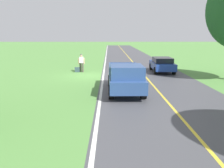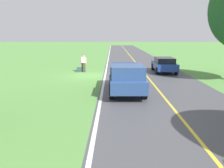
# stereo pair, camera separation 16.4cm
# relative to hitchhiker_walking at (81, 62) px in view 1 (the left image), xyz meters

# --- Properties ---
(ground_plane) EXTENTS (200.00, 200.00, 0.00)m
(ground_plane) POSITION_rel_hitchhiker_walking_xyz_m (-0.84, 2.19, -0.98)
(ground_plane) COLOR #568E42
(road_surface) EXTENTS (7.62, 120.00, 0.00)m
(road_surface) POSITION_rel_hitchhiker_walking_xyz_m (-5.78, 2.19, -0.98)
(road_surface) COLOR #47474C
(road_surface) RESTS_ON ground
(lane_edge_line) EXTENTS (0.16, 117.60, 0.00)m
(lane_edge_line) POSITION_rel_hitchhiker_walking_xyz_m (-2.15, 2.19, -0.98)
(lane_edge_line) COLOR silver
(lane_edge_line) RESTS_ON ground
(lane_centre_line) EXTENTS (0.14, 117.60, 0.00)m
(lane_centre_line) POSITION_rel_hitchhiker_walking_xyz_m (-5.78, 2.19, -0.98)
(lane_centre_line) COLOR gold
(lane_centre_line) RESTS_ON ground
(hitchhiker_walking) EXTENTS (0.62, 0.51, 1.75)m
(hitchhiker_walking) POSITION_rel_hitchhiker_walking_xyz_m (0.00, 0.00, 0.00)
(hitchhiker_walking) COLOR #4C473D
(hitchhiker_walking) RESTS_ON ground
(suitcase_carried) EXTENTS (0.47, 0.24, 0.47)m
(suitcase_carried) POSITION_rel_hitchhiker_walking_xyz_m (0.41, 0.11, -0.75)
(suitcase_carried) COLOR #384C56
(suitcase_carried) RESTS_ON ground
(pickup_truck_passing) EXTENTS (2.14, 5.42, 1.82)m
(pickup_truck_passing) POSITION_rel_hitchhiker_walking_xyz_m (-3.66, 8.42, -0.01)
(pickup_truck_passing) COLOR #2D4C84
(pickup_truck_passing) RESTS_ON ground
(sedan_near_oncoming) EXTENTS (2.01, 4.44, 1.41)m
(sedan_near_oncoming) POSITION_rel_hitchhiker_walking_xyz_m (-7.74, 0.11, -0.23)
(sedan_near_oncoming) COLOR navy
(sedan_near_oncoming) RESTS_ON ground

